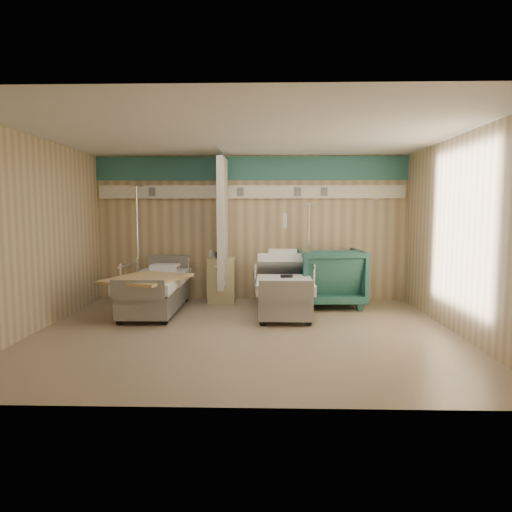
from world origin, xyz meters
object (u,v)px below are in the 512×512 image
Objects in this scene: bed_left at (156,294)px; visitor_armchair at (330,277)px; iv_stand_right at (308,282)px; bed_right at (284,294)px; iv_stand_left at (139,278)px; bedside_cabinet at (222,280)px.

bed_left is 1.85× the size of visitor_armchair.
visitor_armchair is 0.62× the size of iv_stand_right.
bed_right is 1.15× the size of iv_stand_right.
iv_stand_left is (-0.54, 0.85, 0.14)m from bed_left.
bed_right is at bearing -117.58° from iv_stand_right.
iv_stand_left reaches higher than bed_left.
bed_right is 1.85× the size of visitor_armchair.
iv_stand_left is (-3.61, 0.25, -0.08)m from visitor_armchair.
bed_left is 3.13m from visitor_armchair.
visitor_armchair is at bearing 34.70° from bed_right.
bed_left is (-2.20, 0.00, 0.00)m from bed_right.
iv_stand_right is (0.50, 0.96, 0.07)m from bed_right.
bed_right is at bearing -38.05° from bedside_cabinet.
bed_left is 2.54× the size of bedside_cabinet.
bed_left is at bearing -139.40° from bedside_cabinet.
bedside_cabinet is 1.65m from iv_stand_right.
iv_stand_right is 3.24m from iv_stand_left.
visitor_armchair reaches higher than bed_right.
bedside_cabinet is (1.05, 0.90, 0.11)m from bed_left.
iv_stand_left is (-2.74, 0.85, 0.14)m from bed_right.
bed_right is at bearing 31.37° from visitor_armchair.
iv_stand_left is at bearing 122.35° from bed_left.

